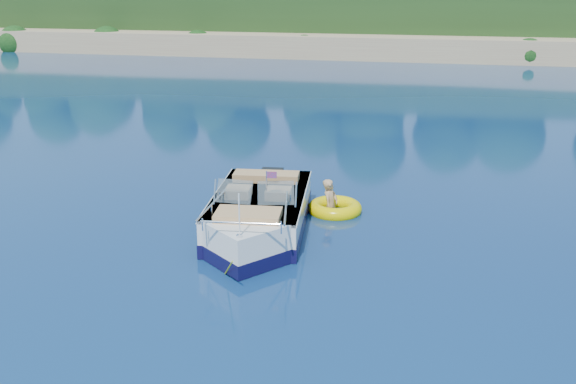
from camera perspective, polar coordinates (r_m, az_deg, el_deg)
name	(u,v)px	position (r m, az deg, el deg)	size (l,w,h in m)	color
ground	(308,330)	(10.05, 1.75, -12.20)	(160.00, 160.00, 0.00)	#0A194B
shoreline	(421,20)	(72.41, 11.73, 14.75)	(170.00, 59.00, 6.00)	tan
motorboat	(258,219)	(13.46, -2.70, -2.37)	(2.31, 5.37, 1.79)	white
tow_tube	(335,208)	(14.85, 4.19, -1.46)	(1.48, 1.48, 0.33)	#FFDF00
boy	(331,212)	(14.86, 3.81, -1.79)	(0.48, 0.32, 1.32)	tan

